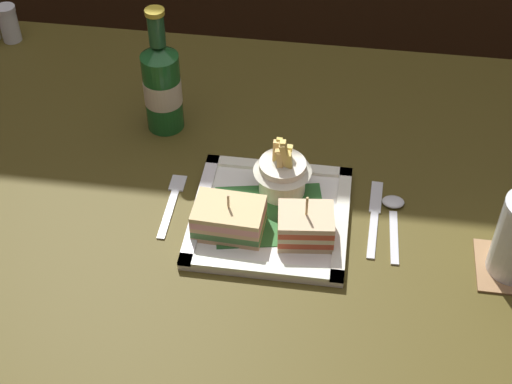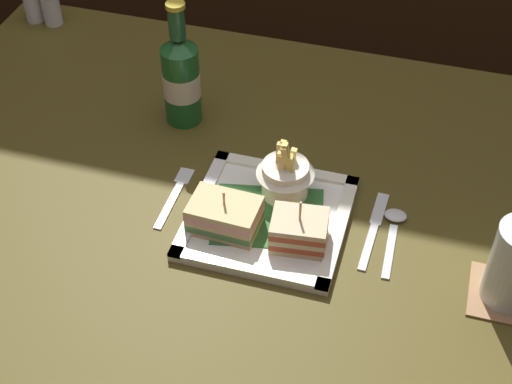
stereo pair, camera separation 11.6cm
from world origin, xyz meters
TOP-DOWN VIEW (x-y plane):
  - dining_table at (0.00, 0.00)m, footprint 1.27×0.93m
  - square_plate at (0.05, -0.03)m, footprint 0.24×0.24m
  - sandwich_half_left at (-0.01, -0.07)m, footprint 0.11×0.07m
  - sandwich_half_right at (0.11, -0.07)m, footprint 0.09×0.07m
  - fries_cup at (0.06, 0.02)m, footprint 0.09×0.09m
  - beer_bottle at (-0.16, 0.17)m, footprint 0.06×0.06m
  - drink_coaster at (0.41, -0.08)m, footprint 0.10×0.10m
  - fork at (-0.11, -0.02)m, footprint 0.02×0.14m
  - knife at (0.21, -0.00)m, footprint 0.02×0.17m
  - spoon at (0.24, 0.01)m, footprint 0.03×0.14m
  - salt_shaker at (-0.57, 0.39)m, footprint 0.04×0.04m
  - pepper_shaker at (-0.53, 0.39)m, footprint 0.04×0.04m

SIDE VIEW (x-z plane):
  - dining_table at x=0.00m, z-range 0.27..1.01m
  - fork at x=-0.11m, z-range 0.74..0.74m
  - knife at x=0.21m, z-range 0.74..0.74m
  - drink_coaster at x=0.41m, z-range 0.74..0.74m
  - spoon at x=0.24m, z-range 0.74..0.75m
  - square_plate at x=0.05m, z-range 0.74..0.75m
  - pepper_shaker at x=-0.53m, z-range 0.73..0.81m
  - sandwich_half_left at x=-0.01m, z-range 0.74..0.81m
  - sandwich_half_right at x=0.11m, z-range 0.73..0.81m
  - salt_shaker at x=-0.57m, z-range 0.73..0.82m
  - fries_cup at x=0.06m, z-range 0.74..0.85m
  - beer_bottle at x=-0.16m, z-range 0.71..0.94m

